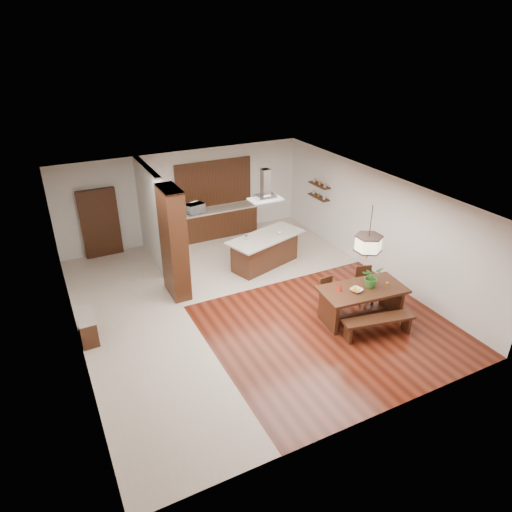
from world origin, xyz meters
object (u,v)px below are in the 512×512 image
fruit_bowl (356,290)px  dining_table (362,296)px  dining_bench (378,327)px  dining_chair_right (365,286)px  kitchen_island (265,250)px  island_cup (279,233)px  pendant_lantern (370,233)px  range_hood (266,185)px  dining_chair_left (330,295)px  hallway_console (87,327)px  foliage_plant (371,277)px  microwave (195,208)px

fruit_bowl → dining_table: bearing=10.5°
dining_bench → dining_chair_right: size_ratio=1.78×
kitchen_island → island_cup: bearing=-31.3°
pendant_lantern → range_hood: same height
dining_chair_left → fruit_bowl: fruit_bowl is taller
fruit_bowl → pendant_lantern: bearing=10.5°
dining_chair_left → pendant_lantern: size_ratio=0.64×
hallway_console → dining_chair_right: 6.69m
dining_chair_left → foliage_plant: 1.15m
pendant_lantern → island_cup: pendant_lantern is taller
dining_table → dining_chair_right: (0.56, 0.56, -0.15)m
dining_chair_right → fruit_bowl: size_ratio=3.46×
island_cup → dining_bench: bearing=-86.1°
dining_bench → kitchen_island: bearing=99.2°
dining_table → microwave: (-1.93, 6.05, 0.49)m
range_hood → island_cup: (0.40, -0.11, -1.46)m
fruit_bowl → island_cup: 3.40m
foliage_plant → microwave: 6.42m
fruit_bowl → range_hood: range_hood is taller
hallway_console → kitchen_island: kitchen_island is taller
hallway_console → dining_chair_right: dining_chair_right is taller
dining_table → dining_bench: size_ratio=1.26×
pendant_lantern → dining_bench: bearing=-96.0°
foliage_plant → fruit_bowl: (-0.44, -0.04, -0.22)m
pendant_lantern → fruit_bowl: pendant_lantern is taller
dining_chair_right → kitchen_island: (-1.32, 2.90, 0.02)m
range_hood → island_cup: 1.52m
dining_chair_right → fruit_bowl: dining_chair_right is taller
dining_bench → microwave: size_ratio=2.91×
hallway_console → microwave: bearing=44.6°
dining_table → foliage_plant: (0.22, -0.00, 0.47)m
dining_chair_left → dining_chair_right: size_ratio=0.90×
kitchen_island → hallway_console: bearing=177.6°
foliage_plant → dining_bench: bearing=-112.0°
fruit_bowl → kitchen_island: kitchen_island is taller
hallway_console → foliage_plant: size_ratio=1.74×
hallway_console → dining_bench: size_ratio=0.53×
dining_table → range_hood: range_hood is taller
dining_chair_left → dining_bench: bearing=-79.2°
dining_table → island_cup: island_cup is taller
dining_chair_left → range_hood: size_ratio=0.93×
dining_table → microwave: size_ratio=3.66×
foliage_plant → hallway_console: bearing=161.3°
hallway_console → fruit_bowl: fruit_bowl is taller
dining_chair_right → hallway_console: bearing=-176.8°
fruit_bowl → microwave: bearing=105.7°
foliage_plant → island_cup: foliage_plant is taller
island_cup → microwave: bearing=120.3°
microwave → kitchen_island: bearing=-80.1°
fruit_bowl → island_cup: island_cup is taller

